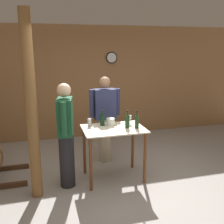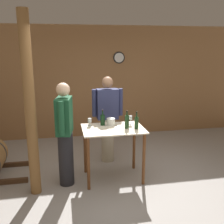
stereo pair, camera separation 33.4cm
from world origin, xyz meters
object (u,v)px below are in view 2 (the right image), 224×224
object	(u,v)px
ice_bucket	(111,122)
person_visitor_with_scarf	(65,133)
wine_bottle_left	(127,121)
wooden_post	(30,108)
person_host	(108,118)
wine_bottle_center	(137,122)
wine_bottle_far_left	(103,120)
wine_glass_near_center	(131,118)
wine_glass_near_left	(90,121)

from	to	relation	value
ice_bucket	person_visitor_with_scarf	bearing A→B (deg)	-164.35
wine_bottle_left	ice_bucket	distance (m)	0.32
ice_bucket	person_visitor_with_scarf	world-z (taller)	person_visitor_with_scarf
wooden_post	person_host	bearing A→B (deg)	36.61
wine_bottle_center	ice_bucket	distance (m)	0.46
wine_bottle_far_left	wine_glass_near_center	xyz separation A→B (m)	(0.47, -0.05, 0.02)
wine_glass_near_center	person_visitor_with_scarf	xyz separation A→B (m)	(-1.12, -0.20, -0.13)
wine_bottle_left	person_host	world-z (taller)	person_host
ice_bucket	wine_bottle_center	bearing A→B (deg)	-35.14
wine_glass_near_left	person_visitor_with_scarf	xyz separation A→B (m)	(-0.42, -0.25, -0.11)
wine_bottle_far_left	wine_bottle_left	xyz separation A→B (m)	(0.36, -0.24, 0.02)
wine_bottle_center	person_visitor_with_scarf	world-z (taller)	person_visitor_with_scarf
wooden_post	wine_bottle_center	xyz separation A→B (m)	(1.63, 0.13, -0.34)
person_host	person_visitor_with_scarf	bearing A→B (deg)	-136.25
wine_bottle_center	person_visitor_with_scarf	xyz separation A→B (m)	(-1.15, 0.05, -0.12)
wine_bottle_left	ice_bucket	xyz separation A→B (m)	(-0.23, 0.21, -0.05)
wooden_post	wine_bottle_far_left	distance (m)	1.25
wine_glass_near_center	ice_bucket	xyz separation A→B (m)	(-0.34, 0.02, -0.05)
person_visitor_with_scarf	wine_glass_near_center	bearing A→B (deg)	10.08
wine_glass_near_center	wine_bottle_center	bearing A→B (deg)	-81.50
wine_bottle_left	wine_glass_near_center	world-z (taller)	wine_bottle_left
wine_glass_near_left	person_host	bearing A→B (deg)	53.43
wine_bottle_left	person_visitor_with_scarf	world-z (taller)	person_visitor_with_scarf
wine_bottle_far_left	person_host	distance (m)	0.57
ice_bucket	person_host	xyz separation A→B (m)	(0.04, 0.56, -0.08)
wine_bottle_far_left	wine_glass_near_center	distance (m)	0.48
wine_bottle_far_left	person_visitor_with_scarf	xyz separation A→B (m)	(-0.64, -0.25, -0.11)
wine_bottle_far_left	ice_bucket	size ratio (longest dim) A/B	1.94
wine_glass_near_center	person_host	distance (m)	0.67
wine_glass_near_center	wine_bottle_left	bearing A→B (deg)	-120.06
wine_glass_near_center	person_host	size ratio (longest dim) A/B	0.09
wooden_post	wine_glass_near_center	world-z (taller)	wooden_post
wine_glass_near_left	ice_bucket	bearing A→B (deg)	-4.94
wine_bottle_left	wine_glass_near_center	xyz separation A→B (m)	(0.11, 0.19, -0.00)
wine_bottle_center	person_visitor_with_scarf	bearing A→B (deg)	177.65
wine_bottle_far_left	wine_glass_near_center	size ratio (longest dim) A/B	1.73
wine_bottle_center	wine_glass_near_center	xyz separation A→B (m)	(-0.04, 0.25, 0.01)
wine_bottle_left	person_visitor_with_scarf	xyz separation A→B (m)	(-1.01, -0.01, -0.13)
wine_bottle_far_left	wine_bottle_center	xyz separation A→B (m)	(0.51, -0.30, 0.01)
wooden_post	wine_glass_near_left	xyz separation A→B (m)	(0.90, 0.43, -0.36)
wooden_post	wine_glass_near_left	world-z (taller)	wooden_post
wooden_post	ice_bucket	xyz separation A→B (m)	(1.25, 0.40, -0.39)
wine_glass_near_left	ice_bucket	distance (m)	0.36
wine_bottle_left	wine_bottle_far_left	bearing A→B (deg)	146.08
wine_glass_near_center	wooden_post	bearing A→B (deg)	-166.67
wine_bottle_far_left	wine_glass_near_left	world-z (taller)	wine_bottle_far_left
person_host	wooden_post	bearing A→B (deg)	-143.39
wine_bottle_center	wine_glass_near_left	distance (m)	0.79
wine_glass_near_center	wine_glass_near_left	bearing A→B (deg)	175.89
wine_bottle_left	wine_bottle_center	xyz separation A→B (m)	(0.15, -0.05, -0.01)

